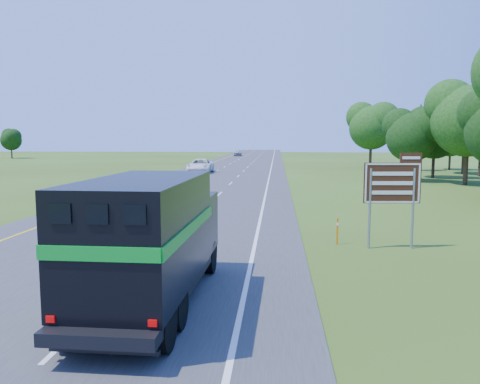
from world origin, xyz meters
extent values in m
cube|color=#38383A|center=(0.00, 50.00, 0.02)|extent=(15.00, 260.00, 0.04)
cube|color=yellow|center=(-5.50, 50.00, 0.04)|extent=(0.15, 260.00, 0.01)
cube|color=white|center=(5.50, 50.00, 0.04)|extent=(0.15, 260.00, 0.01)
cylinder|color=black|center=(2.18, 7.10, 0.57)|extent=(0.36, 1.06, 1.06)
cylinder|color=black|center=(4.20, 7.06, 0.57)|extent=(0.36, 1.06, 1.06)
cylinder|color=black|center=(2.09, 2.48, 0.57)|extent=(0.36, 1.06, 1.06)
cylinder|color=black|center=(4.11, 2.44, 0.57)|extent=(0.36, 1.06, 1.06)
cylinder|color=black|center=(2.07, 1.33, 0.57)|extent=(0.36, 1.06, 1.06)
cylinder|color=black|center=(4.09, 1.29, 0.57)|extent=(0.36, 1.06, 1.06)
cube|color=black|center=(3.13, 4.00, 0.68)|extent=(2.46, 7.74, 0.27)
cube|color=black|center=(3.19, 6.98, 1.73)|extent=(2.39, 1.78, 1.83)
cube|color=black|center=(3.21, 7.87, 2.21)|extent=(2.12, 0.10, 0.58)
cube|color=black|center=(3.12, 3.33, 2.14)|extent=(2.52, 5.63, 2.65)
cube|color=#089421|center=(3.06, 0.52, 2.27)|extent=(2.41, 0.09, 0.29)
cube|color=#089421|center=(1.90, 3.35, 2.27)|extent=(0.15, 5.58, 0.29)
cube|color=#089421|center=(4.34, 3.30, 2.27)|extent=(0.15, 5.58, 0.29)
cube|color=black|center=(2.34, 0.53, 3.03)|extent=(0.43, 0.05, 0.38)
cube|color=black|center=(3.06, 0.52, 3.03)|extent=(0.43, 0.05, 0.38)
cube|color=black|center=(3.78, 0.50, 3.03)|extent=(0.43, 0.05, 0.38)
cube|color=black|center=(3.07, 0.63, 0.33)|extent=(2.21, 0.16, 0.10)
cube|color=#B20505|center=(2.05, 0.54, 0.96)|extent=(0.17, 0.04, 0.13)
cube|color=#B20505|center=(4.07, 0.50, 0.96)|extent=(0.17, 0.04, 0.13)
imported|color=white|center=(-3.60, 52.64, 0.93)|extent=(3.13, 6.51, 1.79)
imported|color=#B1B0B7|center=(-3.79, 112.74, 0.91)|extent=(2.39, 5.24, 1.74)
cylinder|color=gray|center=(10.13, 11.16, 1.63)|extent=(0.11, 0.11, 3.26)
cylinder|color=gray|center=(11.87, 11.29, 1.63)|extent=(0.11, 0.11, 3.26)
cube|color=#3F1D0D|center=(11.00, 11.23, 2.66)|extent=(2.28, 0.23, 1.63)
cube|color=#3F1D0D|center=(11.71, 11.28, 3.68)|extent=(0.87, 0.13, 0.39)
cube|color=white|center=(11.01, 11.19, 2.66)|extent=(2.17, 0.17, 1.57)
cube|color=orange|center=(8.95, 11.76, 0.56)|extent=(0.08, 0.04, 1.12)
cube|color=white|center=(8.95, 11.76, 0.87)|extent=(0.09, 0.05, 0.12)
camera|label=1|loc=(6.39, -7.82, 4.43)|focal=35.00mm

